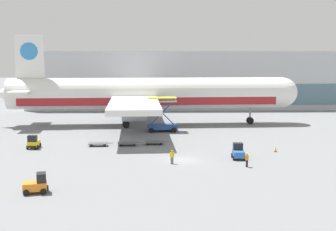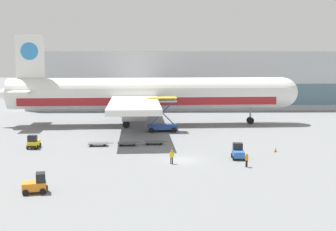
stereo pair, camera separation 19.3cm
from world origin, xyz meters
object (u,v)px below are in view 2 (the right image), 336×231
Objects in this scene: scissor_lift_loader at (162,119)px; baggage_tug_mid at (33,142)px; baggage_tug_foreground at (36,184)px; ground_crew_near at (172,156)px; traffic_cone_near at (276,149)px; baggage_tug_far at (238,152)px; baggage_dolly_second at (127,143)px; baggage_dolly_third at (154,142)px; baggage_dolly_lead at (98,143)px; ground_crew_far at (247,159)px; airplane_main at (144,94)px.

baggage_tug_mid is at bearing -145.15° from scissor_lift_loader.
scissor_lift_loader is at bearing 56.79° from baggage_tug_foreground.
baggage_tug_foreground is (-12.85, -36.06, -1.36)m from scissor_lift_loader.
ground_crew_near reaches higher than traffic_cone_near.
baggage_dolly_second is at bearing 60.80° from baggage_tug_far.
scissor_lift_loader is at bearing 81.02° from baggage_dolly_third.
baggage_tug_foreground reaches higher than ground_crew_near.
baggage_tug_foreground reaches higher than baggage_dolly_second.
traffic_cone_near is (20.93, -4.89, -0.02)m from baggage_dolly_second.
baggage_dolly_lead is 1.00× the size of baggage_dolly_third.
baggage_dolly_third is 5.02× the size of traffic_cone_near.
baggage_tug_foreground is at bearing -146.96° from traffic_cone_near.
ground_crew_near reaches higher than baggage_dolly_lead.
ground_crew_far is at bearing 10.00° from baggage_tug_foreground.
ground_crew_near is at bearing -49.74° from baggage_dolly_lead.
scissor_lift_loader is 2.42× the size of baggage_tug_mid.
baggage_dolly_lead is (3.19, 23.20, -0.49)m from baggage_tug_foreground.
baggage_tug_mid is 29.35m from baggage_tug_far.
airplane_main reaches higher than ground_crew_near.
baggage_tug_mid is (-5.92, 21.74, 0.00)m from baggage_tug_foreground.
baggage_tug_foreground is at bearing 14.79° from baggage_tug_mid.
baggage_tug_far is 14.71m from baggage_dolly_third.
airplane_main reaches higher than baggage_dolly_third.
baggage_dolly_third is (3.99, 0.81, 0.00)m from baggage_dolly_second.
baggage_tug_far is (13.01, -28.96, -4.96)m from airplane_main.
baggage_dolly_lead is 5.02× the size of traffic_cone_near.
ground_crew_far is at bearing 161.26° from ground_crew_near.
ground_crew_near is 2.33× the size of traffic_cone_near.
scissor_lift_loader reaches higher than baggage_dolly_lead.
baggage_tug_mid is at bearing -175.58° from baggage_dolly_second.
ground_crew_near is at bearing 62.74° from baggage_tug_mid.
scissor_lift_loader reaches higher than traffic_cone_near.
ground_crew_near is at bearing -155.47° from traffic_cone_near.
airplane_main is 21.49× the size of baggage_tug_foreground.
baggage_dolly_third is 12.62m from ground_crew_near.
scissor_lift_loader is 16.19m from baggage_dolly_lead.
scissor_lift_loader is 2.21× the size of baggage_tug_foreground.
baggage_tug_far is (28.42, -7.31, 0.00)m from baggage_tug_mid.
baggage_tug_far is at bearing 75.13° from baggage_tug_mid.
scissor_lift_loader is 1.60× the size of baggage_dolly_lead.
baggage_dolly_second is at bearing 166.86° from traffic_cone_near.
traffic_cone_near is (5.69, 8.55, -0.67)m from ground_crew_far.
airplane_main reaches higher than traffic_cone_near.
airplane_main reaches higher than ground_crew_far.
airplane_main reaches higher than scissor_lift_loader.
baggage_dolly_third is at bearing 8.96° from baggage_dolly_second.
scissor_lift_loader reaches higher than ground_crew_near.
baggage_dolly_third is (2.02, -19.19, -5.45)m from airplane_main.
baggage_dolly_lead is at bearing -175.73° from baggage_dolly_third.
baggage_dolly_third is (-10.99, 9.77, -0.49)m from baggage_tug_far.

